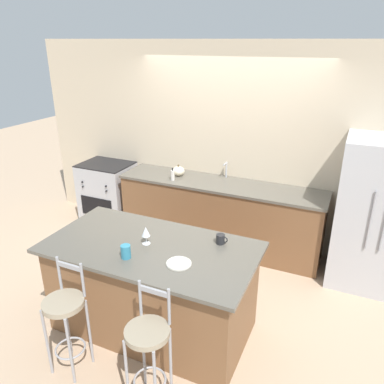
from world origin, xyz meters
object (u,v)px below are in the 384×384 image
oven_range (108,193)px  tumbler_cup (126,252)px  dinner_plate (179,263)px  coffee_mug (221,239)px  pumpkin_decoration (178,171)px  soap_bottle (173,175)px  bar_stool_near (66,314)px  refrigerator (376,214)px  bar_stool_far (148,344)px  wine_glass (146,232)px

oven_range → tumbler_cup: (1.74, -2.07, 0.52)m
dinner_plate → oven_range: bearing=138.2°
dinner_plate → coffee_mug: bearing=66.8°
oven_range → tumbler_cup: size_ratio=7.79×
oven_range → pumpkin_decoration: size_ratio=5.58×
soap_bottle → dinner_plate: bearing=-61.6°
oven_range → dinner_plate: 2.99m
coffee_mug → soap_bottle: 1.77m
bar_stool_near → coffee_mug: bar_stool_near is taller
refrigerator → dinner_plate: bearing=-129.0°
refrigerator → bar_stool_near: 3.40m
oven_range → bar_stool_near: 2.92m
bar_stool_far → dinner_plate: bearing=92.2°
wine_glass → soap_bottle: (-0.54, 1.61, -0.05)m
coffee_mug → dinner_plate: bearing=-113.2°
bar_stool_far → soap_bottle: soap_bottle is taller
bar_stool_near → dinner_plate: bar_stool_near is taller
tumbler_cup → soap_bottle: (-0.51, 1.89, 0.01)m
pumpkin_decoration → tumbler_cup: bearing=-76.1°
soap_bottle → coffee_mug: bearing=-48.4°
refrigerator → soap_bottle: (-2.51, -0.11, 0.14)m
dinner_plate → pumpkin_decoration: 2.22m
pumpkin_decoration → dinner_plate: bearing=-63.8°
soap_bottle → refrigerator: bearing=2.5°
refrigerator → bar_stool_near: (-2.31, -2.47, -0.29)m
coffee_mug → soap_bottle: size_ratio=0.66×
bar_stool_far → coffee_mug: bearing=80.3°
dinner_plate → bar_stool_far: bearing=-87.8°
refrigerator → soap_bottle: bearing=-177.5°
bar_stool_near → coffee_mug: size_ratio=9.19×
dinner_plate → refrigerator: bearing=51.0°
wine_glass → tumbler_cup: (-0.04, -0.28, -0.06)m
bar_stool_far → pumpkin_decoration: 2.79m
dinner_plate → coffee_mug: (0.20, 0.47, 0.04)m
dinner_plate → wine_glass: bearing=156.7°
refrigerator → wine_glass: size_ratio=9.93×
refrigerator → soap_bottle: size_ratio=10.16×
refrigerator → oven_range: (-3.74, 0.07, -0.39)m
bar_stool_near → wine_glass: bearing=65.6°
bar_stool_far → tumbler_cup: 0.80m
refrigerator → wine_glass: bearing=-138.9°
pumpkin_decoration → refrigerator: bearing=-2.0°
soap_bottle → pumpkin_decoration: bearing=92.7°
coffee_mug → tumbler_cup: 0.88m
tumbler_cup → soap_bottle: size_ratio=0.71×
bar_stool_far → wine_glass: wine_glass is taller
oven_range → pumpkin_decoration: bearing=0.7°
refrigerator → oven_range: 3.76m
soap_bottle → bar_stool_near: bearing=-85.2°
wine_glass → soap_bottle: size_ratio=1.02×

